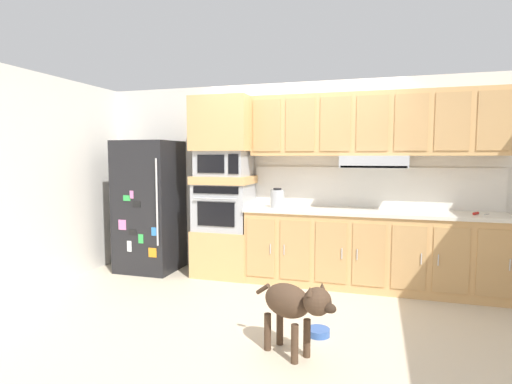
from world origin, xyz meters
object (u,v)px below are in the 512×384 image
(dog, at_px, (294,304))
(dog_food_bowl, at_px, (318,332))
(screwdriver, at_px, (477,213))
(electric_kettle, at_px, (277,198))
(refrigerator, at_px, (150,206))
(built_in_oven, at_px, (224,207))
(microwave, at_px, (224,164))

(dog, distance_m, dog_food_bowl, 0.59)
(screwdriver, relative_size, dog_food_bowl, 0.84)
(dog_food_bowl, bearing_deg, electric_kettle, 116.57)
(electric_kettle, bearing_deg, dog, -72.54)
(refrigerator, distance_m, built_in_oven, 1.07)
(built_in_oven, height_order, dog, built_in_oven)
(electric_kettle, height_order, dog, electric_kettle)
(dog, xyz_separation_m, dog_food_bowl, (0.13, 0.43, -0.39))
(built_in_oven, bearing_deg, dog, -55.67)
(refrigerator, height_order, electric_kettle, refrigerator)
(electric_kettle, bearing_deg, built_in_oven, 176.25)
(screwdriver, xyz_separation_m, dog_food_bowl, (-1.51, -1.46, -0.90))
(built_in_oven, distance_m, microwave, 0.56)
(microwave, bearing_deg, refrigerator, -176.35)
(refrigerator, bearing_deg, microwave, 3.65)
(microwave, height_order, screwdriver, microwave)
(microwave, bearing_deg, electric_kettle, -3.75)
(built_in_oven, bearing_deg, microwave, -0.77)
(refrigerator, bearing_deg, dog_food_bowl, -29.58)
(microwave, distance_m, screwdriver, 3.00)
(built_in_oven, xyz_separation_m, dog, (1.31, -1.92, -0.48))
(screwdriver, distance_m, dog, 2.55)
(microwave, distance_m, dog_food_bowl, 2.52)
(refrigerator, xyz_separation_m, dog_food_bowl, (2.51, -1.42, -0.85))
(electric_kettle, xyz_separation_m, dog, (0.59, -1.87, -0.61))
(screwdriver, height_order, electric_kettle, electric_kettle)
(screwdriver, distance_m, electric_kettle, 2.23)
(dog, bearing_deg, dog_food_bowl, 102.92)
(dog, bearing_deg, built_in_oven, 154.57)
(built_in_oven, relative_size, screwdriver, 4.16)
(microwave, bearing_deg, screwdriver, -0.65)
(electric_kettle, relative_size, dog, 0.33)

